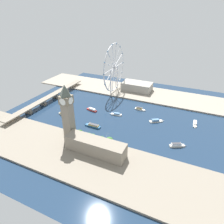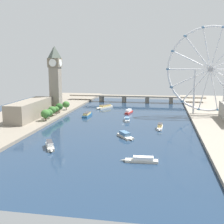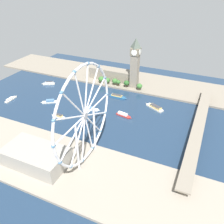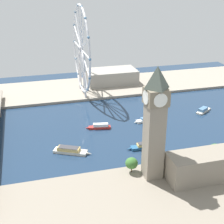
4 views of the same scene
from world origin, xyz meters
TOP-DOWN VIEW (x-y plane):
  - ground_plane at (0.00, 0.00)m, footprint 419.40×419.40m
  - riverbank_left at (-124.70, 0.00)m, footprint 90.00×520.00m
  - riverbank_right at (124.70, 0.00)m, footprint 90.00×520.00m
  - clock_tower at (-96.61, 39.82)m, footprint 16.23×16.23m
  - parliament_block at (-109.81, -10.96)m, footprint 22.00×85.55m
  - tree_row_embankment at (-87.56, 9.62)m, footprint 13.12×84.88m
  - ferris_wheel at (103.73, 56.28)m, footprint 110.39×3.20m
  - riverside_hall at (133.97, 9.27)m, footprint 39.19×69.71m
  - river_bridge at (0.00, 163.78)m, footprint 231.40×14.77m
  - tour_boat_0 at (0.40, 58.48)m, footprint 9.25×26.50m
  - tour_boat_1 at (-45.34, -111.46)m, footprint 15.31×24.68m
  - tour_boat_2 at (42.94, -27.17)m, footprint 6.03×23.57m
  - tour_boat_3 at (-40.49, 94.81)m, footprint 21.23×33.72m
  - tour_boat_4 at (3.99, 7.37)m, footprint 8.72×24.23m
  - tour_boat_5 at (11.19, -66.81)m, footprint 18.50×25.24m
  - tour_boat_6 at (31.08, -131.19)m, footprint 27.38×6.69m
  - tour_boat_7 at (-50.09, 27.47)m, footprint 6.88×31.98m

SIDE VIEW (x-z plane):
  - ground_plane at x=0.00m, z-range 0.00..0.00m
  - riverbank_left at x=-124.70m, z-range 0.00..3.00m
  - riverbank_right at x=124.70m, z-range 0.00..3.00m
  - tour_boat_6 at x=31.08m, z-range -0.38..3.85m
  - tour_boat_4 at x=3.99m, z-range -0.46..4.38m
  - tour_boat_5 at x=11.19m, z-range -0.51..4.60m
  - tour_boat_2 at x=42.94m, z-range -0.61..5.11m
  - tour_boat_7 at x=-50.09m, z-range -0.46..5.05m
  - tour_boat_0 at x=0.40m, z-range -0.43..5.05m
  - tour_boat_3 at x=-40.49m, z-range -0.46..5.10m
  - tour_boat_1 at x=-45.34m, z-range -0.50..5.42m
  - river_bridge at x=0.00m, z-range 3.03..14.76m
  - tree_row_embankment at x=-87.56m, z-range 4.36..17.36m
  - riverside_hall at x=133.97m, z-range 3.00..21.97m
  - parliament_block at x=-109.81m, z-range 3.00..24.18m
  - clock_tower at x=-96.61m, z-range 4.84..91.93m
  - ferris_wheel at x=103.73m, z-range 3.93..115.08m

